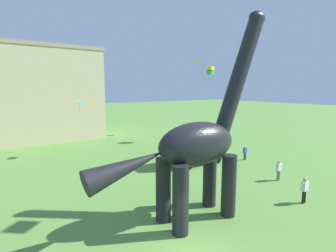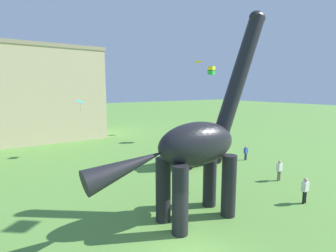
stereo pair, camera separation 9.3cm
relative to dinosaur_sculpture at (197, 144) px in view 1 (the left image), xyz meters
name	(u,v)px [view 1 (the left image)]	position (x,y,z in m)	size (l,w,h in m)	color
dinosaur_sculpture	(197,144)	(0.00, 0.00, 0.00)	(11.73, 2.48, 12.26)	black
parked_box_truck	(195,148)	(6.85, 8.33, -2.79)	(5.64, 2.37, 3.20)	#38383D
person_strolling_adult	(305,188)	(7.22, -2.46, -3.38)	(0.65, 0.29, 1.74)	black
person_vendor_side	(279,168)	(9.64, 0.96, -3.40)	(0.64, 0.28, 1.70)	#6B6056
person_far_spectator	(245,151)	(12.27, 6.55, -3.51)	(0.57, 0.25, 1.53)	#2D3347
kite_mid_right	(210,71)	(16.18, 16.29, 5.56)	(0.98, 0.98, 1.12)	yellow
kite_near_high	(197,62)	(18.47, 21.92, 7.37)	(1.29, 1.03, 0.22)	orange
kite_far_left	(79,102)	(-1.62, 17.94, 1.64)	(1.03, 1.09, 1.17)	#19B2B7
background_building_block	(38,94)	(-4.03, 31.09, 2.29)	(17.25, 9.58, 13.43)	#CCB78E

